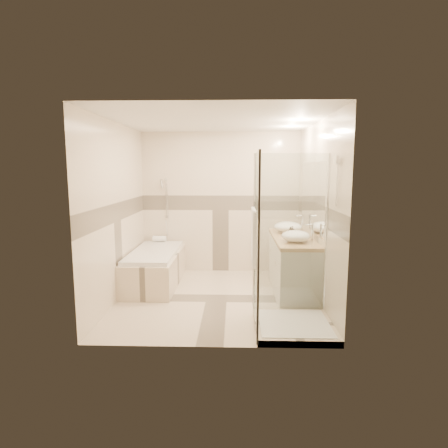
{
  "coord_description": "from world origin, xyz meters",
  "views": [
    {
      "loc": [
        0.26,
        -5.19,
        1.85
      ],
      "look_at": [
        0.1,
        0.25,
        1.05
      ],
      "focal_mm": 30.0,
      "sensor_mm": 36.0,
      "label": 1
    }
  ],
  "objects_px": {
    "bathtub": "(155,266)",
    "vanity": "(292,265)",
    "vessel_sink_far": "(296,236)",
    "shower_enclosure": "(284,286)",
    "amenity_bottle_b": "(291,231)",
    "vessel_sink_near": "(288,227)",
    "amenity_bottle_a": "(292,232)"
  },
  "relations": [
    {
      "from": "vanity",
      "to": "vessel_sink_near",
      "type": "distance_m",
      "value": 0.66
    },
    {
      "from": "shower_enclosure",
      "to": "amenity_bottle_a",
      "type": "height_order",
      "value": "shower_enclosure"
    },
    {
      "from": "vanity",
      "to": "amenity_bottle_b",
      "type": "distance_m",
      "value": 0.51
    },
    {
      "from": "vessel_sink_near",
      "to": "amenity_bottle_a",
      "type": "bearing_deg",
      "value": -90.0
    },
    {
      "from": "amenity_bottle_a",
      "to": "amenity_bottle_b",
      "type": "bearing_deg",
      "value": 90.0
    },
    {
      "from": "vessel_sink_near",
      "to": "amenity_bottle_a",
      "type": "relative_size",
      "value": 2.49
    },
    {
      "from": "bathtub",
      "to": "shower_enclosure",
      "type": "height_order",
      "value": "shower_enclosure"
    },
    {
      "from": "bathtub",
      "to": "shower_enclosure",
      "type": "bearing_deg",
      "value": -41.1
    },
    {
      "from": "bathtub",
      "to": "vessel_sink_far",
      "type": "bearing_deg",
      "value": -18.51
    },
    {
      "from": "vessel_sink_far",
      "to": "bathtub",
      "type": "bearing_deg",
      "value": 161.49
    },
    {
      "from": "bathtub",
      "to": "vanity",
      "type": "distance_m",
      "value": 2.18
    },
    {
      "from": "vessel_sink_far",
      "to": "amenity_bottle_b",
      "type": "distance_m",
      "value": 0.49
    },
    {
      "from": "shower_enclosure",
      "to": "vanity",
      "type": "bearing_deg",
      "value": 77.03
    },
    {
      "from": "vessel_sink_near",
      "to": "amenity_bottle_a",
      "type": "height_order",
      "value": "same"
    },
    {
      "from": "bathtub",
      "to": "vessel_sink_near",
      "type": "distance_m",
      "value": 2.22
    },
    {
      "from": "vanity",
      "to": "amenity_bottle_a",
      "type": "height_order",
      "value": "amenity_bottle_a"
    },
    {
      "from": "vanity",
      "to": "vessel_sink_far",
      "type": "bearing_deg",
      "value": -93.15
    },
    {
      "from": "vanity",
      "to": "amenity_bottle_b",
      "type": "height_order",
      "value": "amenity_bottle_b"
    },
    {
      "from": "shower_enclosure",
      "to": "bathtub",
      "type": "bearing_deg",
      "value": 138.9
    },
    {
      "from": "shower_enclosure",
      "to": "amenity_bottle_b",
      "type": "relative_size",
      "value": 14.77
    },
    {
      "from": "vanity",
      "to": "vessel_sink_far",
      "type": "distance_m",
      "value": 0.62
    },
    {
      "from": "vessel_sink_far",
      "to": "amenity_bottle_b",
      "type": "relative_size",
      "value": 2.9
    },
    {
      "from": "shower_enclosure",
      "to": "vessel_sink_near",
      "type": "relative_size",
      "value": 4.67
    },
    {
      "from": "vanity",
      "to": "amenity_bottle_a",
      "type": "distance_m",
      "value": 0.51
    },
    {
      "from": "vanity",
      "to": "shower_enclosure",
      "type": "bearing_deg",
      "value": -102.97
    },
    {
      "from": "vessel_sink_near",
      "to": "vessel_sink_far",
      "type": "height_order",
      "value": "vessel_sink_near"
    },
    {
      "from": "bathtub",
      "to": "shower_enclosure",
      "type": "relative_size",
      "value": 0.83
    },
    {
      "from": "bathtub",
      "to": "amenity_bottle_b",
      "type": "xyz_separation_m",
      "value": [
        2.13,
        -0.22,
        0.61
      ]
    },
    {
      "from": "vessel_sink_far",
      "to": "amenity_bottle_a",
      "type": "relative_size",
      "value": 2.28
    },
    {
      "from": "vanity",
      "to": "vessel_sink_near",
      "type": "bearing_deg",
      "value": 92.76
    },
    {
      "from": "vanity",
      "to": "bathtub",
      "type": "bearing_deg",
      "value": 170.75
    },
    {
      "from": "shower_enclosure",
      "to": "vessel_sink_near",
      "type": "bearing_deg",
      "value": 80.81
    }
  ]
}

